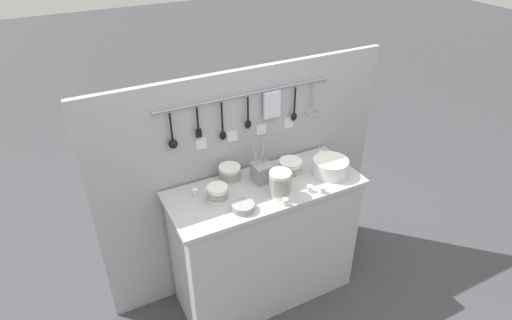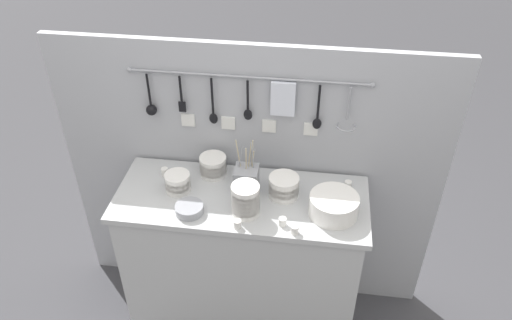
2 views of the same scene
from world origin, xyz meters
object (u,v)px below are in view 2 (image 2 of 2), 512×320
object	(u,v)px
bowl_stack_short_front	(245,200)
plate_stack	(334,205)
bowl_stack_back_corner	(284,186)
bowl_stack_nested_right	(178,182)
bowl_stack_wide_centre	(213,166)
cup_centre	(237,224)
cup_edge_near	(348,185)
cutlery_caddy	(246,178)
cup_mid_row	(283,222)
steel_mixing_bowl	(189,209)
cup_front_right	(165,172)
cup_beside_plates	(295,230)

from	to	relation	value
bowl_stack_short_front	plate_stack	world-z (taller)	bowl_stack_short_front
bowl_stack_back_corner	bowl_stack_nested_right	bearing A→B (deg)	-176.45
bowl_stack_wide_centre	cup_centre	distance (m)	0.42
bowl_stack_back_corner	cup_edge_near	bearing A→B (deg)	17.48
cup_centre	plate_stack	bearing A→B (deg)	19.55
bowl_stack_back_corner	cutlery_caddy	distance (m)	0.19
plate_stack	cutlery_caddy	xyz separation A→B (m)	(-0.44, 0.14, 0.01)
bowl_stack_wide_centre	cup_mid_row	xyz separation A→B (m)	(0.39, -0.33, -0.03)
steel_mixing_bowl	cup_mid_row	world-z (taller)	steel_mixing_bowl
cup_mid_row	steel_mixing_bowl	bearing A→B (deg)	176.68
cup_front_right	plate_stack	bearing A→B (deg)	-11.77
plate_stack	cup_beside_plates	size ratio (longest dim) A/B	5.76
plate_stack	cup_front_right	bearing A→B (deg)	168.23
bowl_stack_back_corner	bowl_stack_short_front	bearing A→B (deg)	-137.11
bowl_stack_back_corner	cup_mid_row	bearing A→B (deg)	-85.85
cup_edge_near	cup_centre	bearing A→B (deg)	-144.70
cutlery_caddy	plate_stack	bearing A→B (deg)	-17.23
cutlery_caddy	bowl_stack_wide_centre	bearing A→B (deg)	155.15
steel_mixing_bowl	cup_centre	bearing A→B (deg)	-16.07
cup_centre	cup_front_right	world-z (taller)	same
cup_mid_row	cup_centre	bearing A→B (deg)	-167.78
bowl_stack_short_front	cup_edge_near	world-z (taller)	bowl_stack_short_front
plate_stack	steel_mixing_bowl	xyz separation A→B (m)	(-0.68, -0.08, -0.03)
cup_centre	cup_beside_plates	distance (m)	0.26
bowl_stack_wide_centre	cup_edge_near	size ratio (longest dim) A/B	3.43
bowl_stack_nested_right	plate_stack	size ratio (longest dim) A/B	0.54
bowl_stack_nested_right	bowl_stack_wide_centre	world-z (taller)	bowl_stack_wide_centre
bowl_stack_nested_right	steel_mixing_bowl	size ratio (longest dim) A/B	0.93
bowl_stack_wide_centre	cup_centre	world-z (taller)	bowl_stack_wide_centre
cutlery_caddy	cup_centre	world-z (taller)	cutlery_caddy
bowl_stack_back_corner	bowl_stack_wide_centre	world-z (taller)	same
cutlery_caddy	cup_beside_plates	world-z (taller)	cutlery_caddy
plate_stack	cup_beside_plates	world-z (taller)	plate_stack
bowl_stack_back_corner	cup_centre	distance (m)	0.32
steel_mixing_bowl	bowl_stack_nested_right	bearing A→B (deg)	121.48
bowl_stack_wide_centre	cup_centre	bearing A→B (deg)	-63.18
bowl_stack_back_corner	cutlery_caddy	bearing A→B (deg)	170.75
cup_centre	bowl_stack_short_front	bearing A→B (deg)	77.85
bowl_stack_wide_centre	cup_mid_row	size ratio (longest dim) A/B	3.43
bowl_stack_short_front	cutlery_caddy	bearing A→B (deg)	97.42
steel_mixing_bowl	cup_front_right	size ratio (longest dim) A/B	3.35
bowl_stack_short_front	cutlery_caddy	world-z (taller)	cutlery_caddy
steel_mixing_bowl	plate_stack	bearing A→B (deg)	7.06
bowl_stack_back_corner	cutlery_caddy	xyz separation A→B (m)	(-0.19, 0.03, 0.01)
bowl_stack_back_corner	cup_front_right	size ratio (longest dim) A/B	3.69
cutlery_caddy	cup_mid_row	bearing A→B (deg)	-49.98
bowl_stack_back_corner	steel_mixing_bowl	bearing A→B (deg)	-156.48
cutlery_caddy	cup_centre	bearing A→B (deg)	-89.66
cup_mid_row	cup_edge_near	distance (m)	0.44
bowl_stack_wide_centre	cutlery_caddy	xyz separation A→B (m)	(0.19, -0.09, 0.01)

